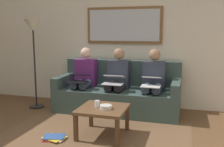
{
  "coord_description": "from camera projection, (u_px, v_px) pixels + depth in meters",
  "views": [
    {
      "loc": [
        -1.18,
        2.38,
        1.45
      ],
      "look_at": [
        0.0,
        -1.7,
        0.75
      ],
      "focal_mm": 41.77,
      "sensor_mm": 36.0,
      "label": 1
    }
  ],
  "objects": [
    {
      "name": "person_left",
      "position": [
        153.0,
        80.0,
        4.48
      ],
      "size": [
        0.38,
        0.58,
        1.14
      ],
      "color": "#2D3342",
      "rests_on": "couch"
    },
    {
      "name": "wall_rear",
      "position": [
        125.0,
        39.0,
        5.07
      ],
      "size": [
        6.0,
        0.12,
        2.6
      ],
      "primitive_type": "cube",
      "color": "beige",
      "rests_on": "ground_plane"
    },
    {
      "name": "laptop_white",
      "position": [
        151.0,
        81.0,
        4.25
      ],
      "size": [
        0.31,
        0.37,
        0.16
      ],
      "color": "white"
    },
    {
      "name": "couch",
      "position": [
        118.0,
        94.0,
        4.77
      ],
      "size": [
        2.2,
        0.9,
        0.9
      ],
      "color": "#384C47",
      "rests_on": "ground_plane"
    },
    {
      "name": "laptop_silver",
      "position": [
        114.0,
        80.0,
        4.43
      ],
      "size": [
        0.35,
        0.35,
        0.15
      ],
      "color": "silver"
    },
    {
      "name": "area_rug",
      "position": [
        95.0,
        136.0,
        3.62
      ],
      "size": [
        2.6,
        1.8,
        0.01
      ],
      "primitive_type": "cube",
      "color": "brown",
      "rests_on": "ground_plane"
    },
    {
      "name": "framed_mirror",
      "position": [
        124.0,
        25.0,
        4.94
      ],
      "size": [
        1.46,
        0.05,
        0.69
      ],
      "color": "brown"
    },
    {
      "name": "person_middle",
      "position": [
        117.0,
        78.0,
        4.66
      ],
      "size": [
        0.38,
        0.58,
        1.14
      ],
      "color": "#2D3342",
      "rests_on": "couch"
    },
    {
      "name": "magazine_stack",
      "position": [
        54.0,
        138.0,
        3.5
      ],
      "size": [
        0.33,
        0.29,
        0.04
      ],
      "color": "red",
      "rests_on": "ground_plane"
    },
    {
      "name": "laptop_black",
      "position": [
        79.0,
        78.0,
        4.6
      ],
      "size": [
        0.34,
        0.33,
        0.14
      ],
      "color": "black"
    },
    {
      "name": "bowl",
      "position": [
        106.0,
        107.0,
        3.52
      ],
      "size": [
        0.17,
        0.17,
        0.05
      ],
      "primitive_type": "cylinder",
      "color": "beige",
      "rests_on": "coffee_table"
    },
    {
      "name": "coffee_table",
      "position": [
        103.0,
        111.0,
        3.58
      ],
      "size": [
        0.64,
        0.64,
        0.41
      ],
      "color": "brown",
      "rests_on": "ground_plane"
    },
    {
      "name": "cup",
      "position": [
        97.0,
        104.0,
        3.6
      ],
      "size": [
        0.07,
        0.07,
        0.09
      ],
      "primitive_type": "cylinder",
      "color": "silver",
      "rests_on": "coffee_table"
    },
    {
      "name": "person_right",
      "position": [
        84.0,
        77.0,
        4.84
      ],
      "size": [
        0.38,
        0.58,
        1.14
      ],
      "color": "#66236B",
      "rests_on": "couch"
    },
    {
      "name": "standing_lamp",
      "position": [
        33.0,
        35.0,
        4.77
      ],
      "size": [
        0.32,
        0.32,
        1.66
      ],
      "color": "black",
      "rests_on": "ground_plane"
    }
  ]
}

